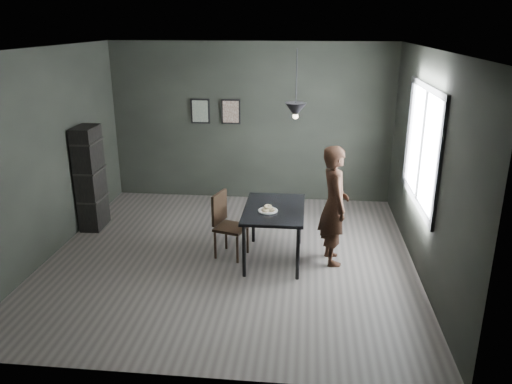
# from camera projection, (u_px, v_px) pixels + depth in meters

# --- Properties ---
(ground) EXTENTS (5.00, 5.00, 0.00)m
(ground) POSITION_uv_depth(u_px,v_px,m) (231.00, 257.00, 6.96)
(ground) COLOR #3A3532
(ground) RESTS_ON ground
(back_wall) EXTENTS (5.00, 0.10, 2.80)m
(back_wall) POSITION_uv_depth(u_px,v_px,m) (251.00, 123.00, 8.86)
(back_wall) COLOR black
(back_wall) RESTS_ON ground
(ceiling) EXTENTS (5.00, 5.00, 0.02)m
(ceiling) POSITION_uv_depth(u_px,v_px,m) (227.00, 48.00, 6.05)
(ceiling) COLOR silver
(ceiling) RESTS_ON ground
(window_assembly) EXTENTS (0.04, 1.96, 1.56)m
(window_assembly) POSITION_uv_depth(u_px,v_px,m) (422.00, 146.00, 6.39)
(window_assembly) COLOR white
(window_assembly) RESTS_ON ground
(cafe_table) EXTENTS (0.80, 1.20, 0.75)m
(cafe_table) POSITION_uv_depth(u_px,v_px,m) (274.00, 213.00, 6.69)
(cafe_table) COLOR black
(cafe_table) RESTS_ON ground
(white_plate) EXTENTS (0.23, 0.23, 0.01)m
(white_plate) POSITION_uv_depth(u_px,v_px,m) (268.00, 211.00, 6.53)
(white_plate) COLOR white
(white_plate) RESTS_ON cafe_table
(donut_pile) EXTENTS (0.18, 0.18, 0.08)m
(donut_pile) POSITION_uv_depth(u_px,v_px,m) (268.00, 209.00, 6.52)
(donut_pile) COLOR beige
(donut_pile) RESTS_ON white_plate
(woman) EXTENTS (0.49, 0.65, 1.62)m
(woman) POSITION_uv_depth(u_px,v_px,m) (334.00, 205.00, 6.59)
(woman) COLOR black
(woman) RESTS_ON ground
(wood_chair) EXTENTS (0.49, 0.49, 0.91)m
(wood_chair) POSITION_uv_depth(u_px,v_px,m) (226.00, 220.00, 6.86)
(wood_chair) COLOR black
(wood_chair) RESTS_ON ground
(shelf_unit) EXTENTS (0.32, 0.55, 1.62)m
(shelf_unit) POSITION_uv_depth(u_px,v_px,m) (90.00, 178.00, 7.73)
(shelf_unit) COLOR black
(shelf_unit) RESTS_ON ground
(pendant_lamp) EXTENTS (0.28, 0.28, 0.86)m
(pendant_lamp) POSITION_uv_depth(u_px,v_px,m) (296.00, 110.00, 6.31)
(pendant_lamp) COLOR black
(pendant_lamp) RESTS_ON ground
(framed_print_left) EXTENTS (0.34, 0.04, 0.44)m
(framed_print_left) POSITION_uv_depth(u_px,v_px,m) (200.00, 111.00, 8.85)
(framed_print_left) COLOR black
(framed_print_left) RESTS_ON ground
(framed_print_right) EXTENTS (0.34, 0.04, 0.44)m
(framed_print_right) POSITION_uv_depth(u_px,v_px,m) (231.00, 112.00, 8.80)
(framed_print_right) COLOR black
(framed_print_right) RESTS_ON ground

